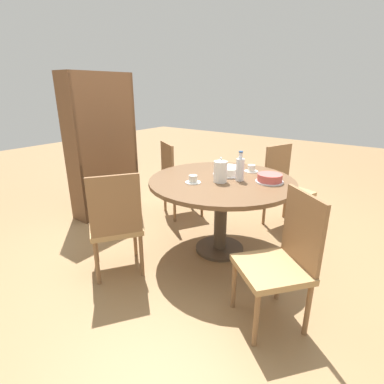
% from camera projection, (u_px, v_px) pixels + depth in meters
% --- Properties ---
extents(ground_plane, '(14.00, 14.00, 0.00)m').
position_uv_depth(ground_plane, '(219.00, 249.00, 3.00)').
color(ground_plane, '#937047').
extents(dining_table, '(1.34, 1.34, 0.73)m').
position_uv_depth(dining_table, '(221.00, 191.00, 2.79)').
color(dining_table, '#473828').
rests_on(dining_table, ground_plane).
extents(chair_a, '(0.57, 0.57, 0.92)m').
position_uv_depth(chair_a, '(178.00, 178.00, 3.66)').
color(chair_a, olive).
rests_on(chair_a, ground_plane).
extents(chair_b, '(0.58, 0.58, 0.92)m').
position_uv_depth(chair_b, '(116.00, 223.00, 2.47)').
color(chair_b, olive).
rests_on(chair_b, ground_plane).
extents(chair_c, '(0.59, 0.59, 0.92)m').
position_uv_depth(chair_c, '(282.00, 259.00, 1.95)').
color(chair_c, olive).
rests_on(chair_c, ground_plane).
extents(chair_d, '(0.54, 0.54, 0.92)m').
position_uv_depth(chair_d, '(285.00, 186.00, 3.40)').
color(chair_d, olive).
rests_on(chair_d, ground_plane).
extents(bookshelf, '(0.87, 0.28, 1.70)m').
position_uv_depth(bookshelf, '(104.00, 148.00, 3.67)').
color(bookshelf, brown).
rests_on(bookshelf, ground_plane).
extents(coffee_pot, '(0.12, 0.12, 0.23)m').
position_uv_depth(coffee_pot, '(220.00, 171.00, 2.64)').
color(coffee_pot, white).
rests_on(coffee_pot, dining_table).
extents(water_bottle, '(0.07, 0.07, 0.27)m').
position_uv_depth(water_bottle, '(240.00, 169.00, 2.68)').
color(water_bottle, silver).
rests_on(water_bottle, dining_table).
extents(cake_main, '(0.28, 0.28, 0.08)m').
position_uv_depth(cake_main, '(228.00, 171.00, 2.88)').
color(cake_main, silver).
rests_on(cake_main, dining_table).
extents(cake_second, '(0.25, 0.25, 0.08)m').
position_uv_depth(cake_second, '(270.00, 178.00, 2.65)').
color(cake_second, silver).
rests_on(cake_second, dining_table).
extents(cup_a, '(0.14, 0.14, 0.07)m').
position_uv_depth(cup_a, '(251.00, 169.00, 2.99)').
color(cup_a, silver).
rests_on(cup_a, dining_table).
extents(cup_b, '(0.14, 0.14, 0.07)m').
position_uv_depth(cup_b, '(193.00, 180.00, 2.64)').
color(cup_b, silver).
rests_on(cup_b, dining_table).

